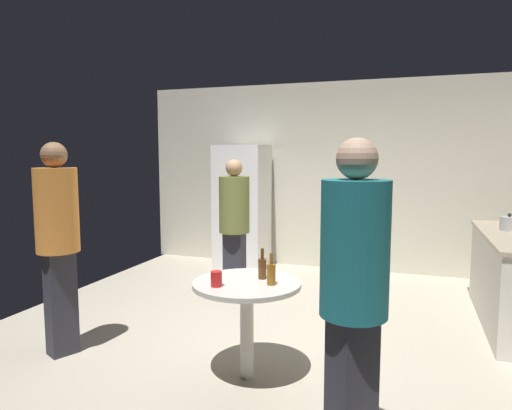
% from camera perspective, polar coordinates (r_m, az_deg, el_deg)
% --- Properties ---
extents(ground_plane, '(5.20, 5.20, 0.10)m').
position_cam_1_polar(ground_plane, '(4.52, 1.05, -15.95)').
color(ground_plane, '#B2A893').
extents(wall_back, '(5.32, 0.06, 2.70)m').
position_cam_1_polar(wall_back, '(6.74, 7.94, 3.59)').
color(wall_back, beige).
rests_on(wall_back, ground_plane).
extents(refrigerator, '(0.70, 0.68, 1.80)m').
position_cam_1_polar(refrigerator, '(6.65, -1.74, -0.28)').
color(refrigerator, white).
rests_on(refrigerator, ground_plane).
extents(kettle, '(0.24, 0.17, 0.18)m').
position_cam_1_polar(kettle, '(5.26, 29.18, -2.04)').
color(kettle, '#B2B2B7').
rests_on(kettle, kitchen_counter).
extents(foreground_table, '(0.80, 0.80, 0.73)m').
position_cam_1_polar(foreground_table, '(3.41, -1.16, -11.28)').
color(foreground_table, beige).
rests_on(foreground_table, ground_plane).
extents(beer_bottle_amber, '(0.06, 0.06, 0.23)m').
position_cam_1_polar(beer_bottle_amber, '(3.28, 1.92, -8.56)').
color(beer_bottle_amber, '#8C5919').
rests_on(beer_bottle_amber, foreground_table).
extents(beer_bottle_brown, '(0.06, 0.06, 0.23)m').
position_cam_1_polar(beer_bottle_brown, '(3.44, 0.80, -7.88)').
color(beer_bottle_brown, '#593314').
rests_on(beer_bottle_brown, foreground_table).
extents(plastic_cup_red, '(0.08, 0.08, 0.11)m').
position_cam_1_polar(plastic_cup_red, '(3.26, -4.95, -9.22)').
color(plastic_cup_red, red).
rests_on(plastic_cup_red, foreground_table).
extents(person_in_orange_shirt, '(0.45, 0.45, 1.76)m').
position_cam_1_polar(person_in_orange_shirt, '(4.06, -23.62, -3.08)').
color(person_in_orange_shirt, '#2D2D38').
rests_on(person_in_orange_shirt, ground_plane).
extents(person_in_olive_shirt, '(0.35, 0.35, 1.61)m').
position_cam_1_polar(person_in_olive_shirt, '(5.10, -2.74, -1.83)').
color(person_in_olive_shirt, '#2D2D38').
rests_on(person_in_olive_shirt, ground_plane).
extents(person_in_teal_shirt, '(0.48, 0.48, 1.74)m').
position_cam_1_polar(person_in_teal_shirt, '(2.35, 12.18, -9.58)').
color(person_in_teal_shirt, '#2D2D38').
rests_on(person_in_teal_shirt, ground_plane).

